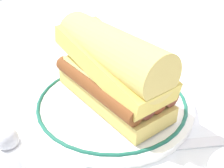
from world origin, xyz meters
TOP-DOWN VIEW (x-y plane):
  - ground_plane at (0.00, 0.00)m, footprint 1.50×1.50m
  - plate at (0.02, -0.01)m, footprint 0.27×0.27m
  - sausage_sandwich at (0.02, -0.01)m, footprint 0.21×0.09m
  - salt_shaker at (0.06, -0.19)m, footprint 0.03×0.03m

SIDE VIEW (x-z plane):
  - ground_plane at x=0.00m, z-range 0.00..0.00m
  - plate at x=0.02m, z-range 0.00..0.02m
  - salt_shaker at x=0.06m, z-range 0.00..0.08m
  - sausage_sandwich at x=0.02m, z-range 0.01..0.14m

